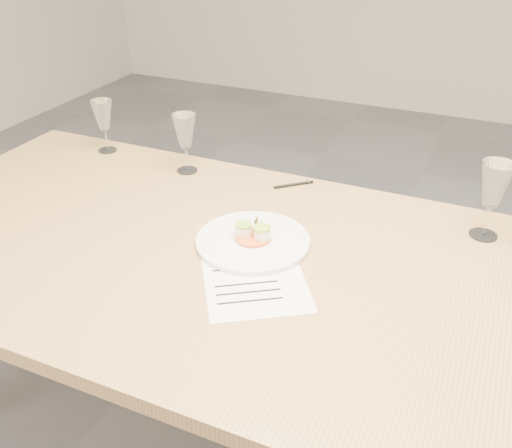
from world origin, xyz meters
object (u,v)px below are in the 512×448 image
at_px(dining_table, 300,293).
at_px(recipe_sheet, 254,278).
at_px(wine_glass_0, 103,116).
at_px(wine_glass_2, 495,186).
at_px(ballpoint_pen, 294,184).
at_px(dinner_plate, 253,240).
at_px(wine_glass_1, 185,132).

distance_m(dining_table, recipe_sheet, 0.14).
bearing_deg(wine_glass_0, wine_glass_2, -2.93).
bearing_deg(dining_table, ballpoint_pen, 112.84).
height_order(dining_table, recipe_sheet, recipe_sheet).
distance_m(dining_table, wine_glass_2, 0.57).
bearing_deg(dining_table, dinner_plate, 158.07).
xyz_separation_m(recipe_sheet, wine_glass_0, (-0.79, 0.49, 0.13)).
bearing_deg(wine_glass_2, wine_glass_0, 177.07).
bearing_deg(ballpoint_pen, dinner_plate, -128.67).
distance_m(dinner_plate, ballpoint_pen, 0.36).
bearing_deg(ballpoint_pen, dining_table, -109.41).
height_order(dinner_plate, wine_glass_2, wine_glass_2).
bearing_deg(dinner_plate, recipe_sheet, -65.11).
relative_size(ballpoint_pen, wine_glass_2, 0.49).
bearing_deg(wine_glass_1, wine_glass_0, 174.60).
bearing_deg(ballpoint_pen, recipe_sheet, -122.41).
bearing_deg(recipe_sheet, wine_glass_2, 8.63).
xyz_separation_m(dinner_plate, recipe_sheet, (0.06, -0.14, -0.01)).
relative_size(recipe_sheet, ballpoint_pen, 3.69).
bearing_deg(dinner_plate, wine_glass_0, 153.98).
distance_m(wine_glass_1, wine_glass_2, 0.93).
bearing_deg(recipe_sheet, ballpoint_pen, 66.94).
height_order(wine_glass_0, wine_glass_2, wine_glass_2).
bearing_deg(recipe_sheet, wine_glass_1, 101.24).
bearing_deg(recipe_sheet, wine_glass_0, 115.15).
relative_size(dining_table, dinner_plate, 8.05).
bearing_deg(wine_glass_0, recipe_sheet, -31.95).
bearing_deg(wine_glass_0, dining_table, -25.32).
bearing_deg(wine_glass_2, dining_table, -137.94).
xyz_separation_m(dining_table, wine_glass_2, (0.39, 0.35, 0.22)).
relative_size(wine_glass_0, wine_glass_1, 0.95).
bearing_deg(dinner_plate, dining_table, -21.93).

